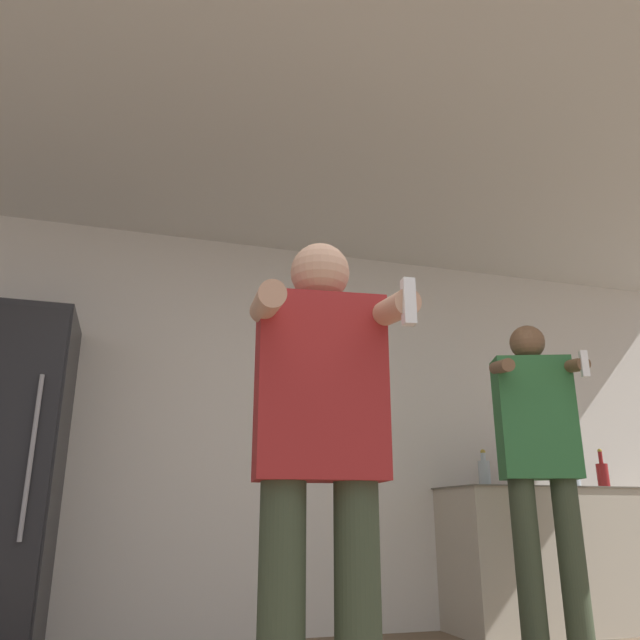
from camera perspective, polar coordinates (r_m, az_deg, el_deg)
wall_back at (r=4.20m, az=-4.75°, el=-9.67°), size 7.00×0.06×2.55m
ceiling_slab at (r=3.39m, az=0.90°, el=16.08°), size 7.00×3.24×0.05m
counter at (r=4.66m, az=20.82°, el=-19.65°), size 1.50×0.59×0.89m
bottle_tall_gin at (r=4.74m, az=22.07°, el=-12.72°), size 0.10×0.10×0.28m
bottle_clear_vodka at (r=4.66m, az=20.80°, el=-12.55°), size 0.06×0.06×0.31m
bottle_short_whiskey at (r=4.89m, az=24.44°, el=-12.72°), size 0.08×0.08×0.27m
bottle_red_label at (r=4.35m, az=14.80°, el=-13.27°), size 0.08×0.08×0.24m
bottle_brown_liquor at (r=4.48m, az=17.43°, el=-12.91°), size 0.08×0.08×0.30m
person_woman_foreground at (r=2.02m, az=0.06°, el=-11.40°), size 0.52×0.51×1.61m
person_man_side at (r=3.69m, az=19.44°, el=-11.83°), size 0.55×0.53×1.76m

